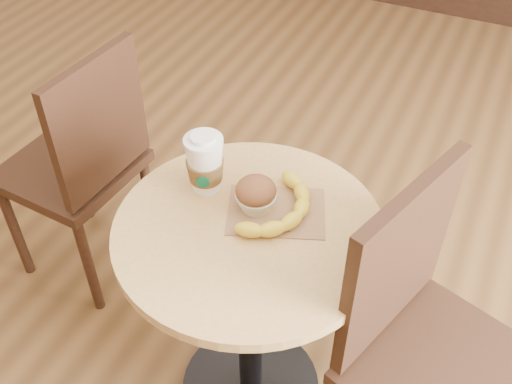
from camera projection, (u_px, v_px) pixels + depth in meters
cafe_table at (250, 287)px, 1.60m from camera, size 0.67×0.67×0.75m
chair_left at (82, 163)px, 2.00m from camera, size 0.44×0.44×0.93m
chair_right at (428, 346)px, 1.45m from camera, size 0.54×0.54×0.98m
kraft_bag at (276, 211)px, 1.48m from camera, size 0.29×0.26×0.00m
coffee_cup at (205, 165)px, 1.50m from camera, size 0.10×0.10×0.16m
muffin at (256, 195)px, 1.46m from camera, size 0.10×0.10×0.09m
banana at (283, 208)px, 1.46m from camera, size 0.21×0.30×0.04m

